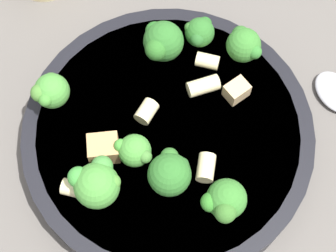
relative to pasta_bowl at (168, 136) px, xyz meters
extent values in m
plane|color=#5B5651|center=(0.00, 0.00, -0.02)|extent=(2.00, 2.00, 0.00)
cylinder|color=black|center=(0.00, 0.00, 0.00)|extent=(0.27, 0.27, 0.03)
cylinder|color=beige|center=(0.00, 0.00, 0.01)|extent=(0.25, 0.25, 0.01)
torus|color=black|center=(0.00, 0.00, 0.01)|extent=(0.27, 0.27, 0.00)
cylinder|color=#9EC175|center=(0.04, 0.03, 0.02)|extent=(0.01, 0.01, 0.01)
sphere|color=#2D6B28|center=(0.04, 0.03, 0.04)|extent=(0.04, 0.04, 0.04)
sphere|color=#2F6927|center=(0.03, 0.02, 0.04)|extent=(0.02, 0.02, 0.02)
sphere|color=#296026|center=(0.03, 0.04, 0.04)|extent=(0.01, 0.01, 0.01)
cylinder|color=#93B766|center=(0.03, 0.08, 0.02)|extent=(0.01, 0.01, 0.01)
sphere|color=#387A2D|center=(0.03, 0.08, 0.04)|extent=(0.03, 0.03, 0.03)
sphere|color=#337F28|center=(0.04, 0.07, 0.04)|extent=(0.02, 0.02, 0.02)
sphere|color=#376D28|center=(0.04, 0.09, 0.05)|extent=(0.02, 0.02, 0.02)
cylinder|color=#9EC175|center=(-0.06, -0.05, 0.02)|extent=(0.01, 0.01, 0.01)
sphere|color=#2D6B28|center=(-0.06, -0.05, 0.03)|extent=(0.04, 0.04, 0.04)
sphere|color=#2D6A25|center=(-0.05, -0.05, 0.04)|extent=(0.02, 0.02, 0.02)
sphere|color=#286C24|center=(-0.07, -0.07, 0.04)|extent=(0.02, 0.02, 0.02)
cylinder|color=#84AD60|center=(0.04, -0.10, 0.02)|extent=(0.01, 0.01, 0.01)
sphere|color=#478E38|center=(0.04, -0.10, 0.04)|extent=(0.03, 0.03, 0.03)
sphere|color=#477D31|center=(0.05, -0.10, 0.04)|extent=(0.02, 0.02, 0.02)
sphere|color=#428632|center=(0.05, -0.10, 0.04)|extent=(0.01, 0.01, 0.01)
sphere|color=#407930|center=(0.04, -0.11, 0.04)|extent=(0.02, 0.02, 0.02)
cylinder|color=#84AD60|center=(-0.09, -0.03, 0.02)|extent=(0.01, 0.01, 0.01)
sphere|color=#2D6B28|center=(-0.09, -0.03, 0.03)|extent=(0.03, 0.03, 0.03)
sphere|color=#2A6328|center=(-0.08, -0.03, 0.03)|extent=(0.01, 0.01, 0.01)
sphere|color=#2F6326|center=(-0.09, -0.04, 0.04)|extent=(0.01, 0.01, 0.01)
sphere|color=#276924|center=(-0.10, -0.04, 0.03)|extent=(0.01, 0.01, 0.01)
cylinder|color=#84AD60|center=(0.09, -0.01, 0.02)|extent=(0.01, 0.01, 0.01)
sphere|color=#478E38|center=(0.09, -0.01, 0.04)|extent=(0.04, 0.04, 0.04)
sphere|color=green|center=(0.09, -0.02, 0.04)|extent=(0.02, 0.02, 0.02)
sphere|color=#43873A|center=(0.07, -0.02, 0.04)|extent=(0.02, 0.02, 0.02)
sphere|color=#4A8833|center=(0.08, 0.00, 0.04)|extent=(0.01, 0.01, 0.01)
cylinder|color=#9EC175|center=(0.04, -0.01, 0.02)|extent=(0.01, 0.01, 0.01)
sphere|color=#478E38|center=(0.04, -0.01, 0.03)|extent=(0.03, 0.03, 0.03)
sphere|color=#457C35|center=(0.04, 0.01, 0.04)|extent=(0.01, 0.01, 0.01)
sphere|color=#429233|center=(0.04, -0.02, 0.04)|extent=(0.01, 0.01, 0.01)
cylinder|color=#9EC175|center=(-0.11, 0.01, 0.02)|extent=(0.01, 0.01, 0.01)
sphere|color=#387A2D|center=(-0.11, 0.01, 0.04)|extent=(0.03, 0.03, 0.03)
sphere|color=#307C27|center=(-0.11, 0.00, 0.04)|extent=(0.01, 0.01, 0.01)
sphere|color=#316828|center=(-0.11, 0.00, 0.04)|extent=(0.02, 0.02, 0.02)
sphere|color=#31742C|center=(-0.10, 0.02, 0.04)|extent=(0.01, 0.01, 0.01)
cylinder|color=beige|center=(-0.05, 0.00, 0.02)|extent=(0.03, 0.03, 0.02)
cylinder|color=beige|center=(0.00, -0.03, 0.02)|extent=(0.02, 0.02, 0.02)
cylinder|color=beige|center=(0.10, -0.03, 0.02)|extent=(0.02, 0.02, 0.01)
cylinder|color=beige|center=(0.01, 0.05, 0.02)|extent=(0.03, 0.03, 0.02)
cylinder|color=beige|center=(-0.08, -0.01, 0.02)|extent=(0.02, 0.03, 0.01)
cube|color=tan|center=(0.05, -0.03, 0.02)|extent=(0.04, 0.04, 0.02)
cube|color=tan|center=(-0.07, 0.03, 0.02)|extent=(0.03, 0.02, 0.02)
ellipsoid|color=#B2B2B7|center=(-0.15, 0.10, -0.01)|extent=(0.05, 0.06, 0.01)
camera|label=1|loc=(0.16, 0.13, 0.49)|focal=60.00mm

